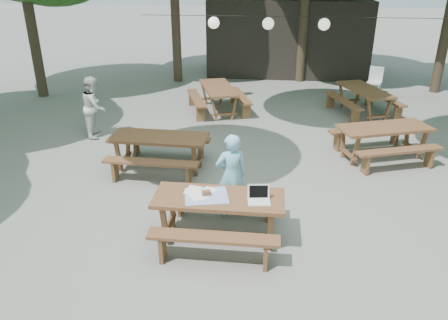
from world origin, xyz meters
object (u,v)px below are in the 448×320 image
second_person (94,107)px  main_picnic_table (219,217)px  woman (231,176)px  plastic_chair (374,87)px  picnic_table_nw (160,152)px

second_person → main_picnic_table: bearing=-151.1°
woman → second_person: (-3.75, 3.42, 0.01)m
second_person → plastic_chair: 9.04m
second_person → plastic_chair: size_ratio=1.68×
picnic_table_nw → second_person: bearing=141.4°
second_person → plastic_chair: second_person is taller
plastic_chair → second_person: bearing=-126.9°
main_picnic_table → plastic_chair: (4.07, 8.88, -0.13)m
picnic_table_nw → second_person: (-2.09, 1.78, 0.37)m
main_picnic_table → woman: size_ratio=1.35×
picnic_table_nw → woman: size_ratio=1.37×
main_picnic_table → second_person: size_ratio=1.33×
woman → picnic_table_nw: bearing=-66.6°
main_picnic_table → plastic_chair: bearing=65.4°
picnic_table_nw → woman: (1.66, -1.64, 0.35)m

